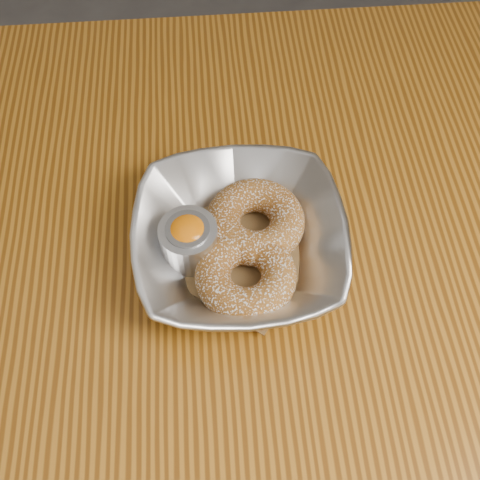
{
  "coord_description": "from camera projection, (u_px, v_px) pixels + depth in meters",
  "views": [
    {
      "loc": [
        -0.03,
        -0.33,
        1.29
      ],
      "look_at": [
        -0.01,
        -0.02,
        0.78
      ],
      "focal_mm": 42.0,
      "sensor_mm": 36.0,
      "label": 1
    }
  ],
  "objects": [
    {
      "name": "donut_front",
      "position": [
        246.0,
        275.0,
        0.57
      ],
      "size": [
        0.13,
        0.13,
        0.04
      ],
      "primitive_type": "torus",
      "rotation": [
        0.0,
        0.0,
        0.27
      ],
      "color": "brown",
      "rests_on": "parchment"
    },
    {
      "name": "parchment",
      "position": [
        240.0,
        250.0,
        0.61
      ],
      "size": [
        0.2,
        0.2,
        0.0
      ],
      "primitive_type": "cube",
      "rotation": [
        0.0,
        0.0,
        0.94
      ],
      "color": "olive",
      "rests_on": "table"
    },
    {
      "name": "ramekin",
      "position": [
        189.0,
        240.0,
        0.59
      ],
      "size": [
        0.06,
        0.06,
        0.06
      ],
      "color": "silver",
      "rests_on": "table"
    },
    {
      "name": "ground_plane",
      "position": [
        242.0,
        414.0,
        1.27
      ],
      "size": [
        4.0,
        4.0,
        0.0
      ],
      "primitive_type": "plane",
      "color": "#565659",
      "rests_on": "ground"
    },
    {
      "name": "serving_bowl",
      "position": [
        240.0,
        241.0,
        0.6
      ],
      "size": [
        0.23,
        0.23,
        0.06
      ],
      "primitive_type": "imported",
      "color": "silver",
      "rests_on": "table"
    },
    {
      "name": "donut_back",
      "position": [
        255.0,
        221.0,
        0.61
      ],
      "size": [
        0.11,
        0.11,
        0.04
      ],
      "primitive_type": "torus",
      "rotation": [
        0.0,
        0.0,
        -0.05
      ],
      "color": "brown",
      "rests_on": "parchment"
    },
    {
      "name": "table",
      "position": [
        244.0,
        282.0,
        0.71
      ],
      "size": [
        1.2,
        0.8,
        0.75
      ],
      "color": "brown",
      "rests_on": "ground_plane"
    }
  ]
}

